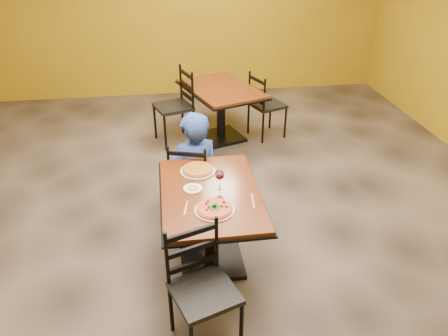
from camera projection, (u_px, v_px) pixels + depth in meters
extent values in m
cube|color=black|center=(206.00, 228.00, 4.38)|extent=(7.00, 8.00, 0.01)
cube|color=#A98812|center=(177.00, 5.00, 7.08)|extent=(7.00, 0.01, 3.00)
cube|color=#632D0F|center=(210.00, 193.00, 3.59)|extent=(0.80, 1.20, 0.03)
cube|color=black|center=(210.00, 196.00, 3.60)|extent=(0.83, 1.23, 0.02)
cylinder|color=black|center=(211.00, 229.00, 3.77)|extent=(0.12, 0.12, 0.66)
cube|color=black|center=(212.00, 260.00, 3.94)|extent=(0.55, 0.55, 0.04)
cube|color=#632D0F|center=(221.00, 88.00, 5.83)|extent=(1.15, 1.40, 0.03)
cube|color=black|center=(221.00, 90.00, 5.84)|extent=(1.19, 1.44, 0.02)
cylinder|color=black|center=(221.00, 114.00, 6.01)|extent=(0.12, 0.12, 0.66)
cube|color=black|center=(221.00, 137.00, 6.19)|extent=(0.70, 0.70, 0.04)
imported|color=navy|center=(194.00, 164.00, 4.38)|extent=(0.66, 0.54, 1.12)
cylinder|color=white|center=(214.00, 210.00, 3.35)|extent=(0.31, 0.31, 0.01)
cylinder|color=#950A0B|center=(214.00, 208.00, 3.34)|extent=(0.28, 0.28, 0.02)
cylinder|color=white|center=(198.00, 171.00, 3.87)|extent=(0.31, 0.31, 0.01)
cylinder|color=#BA9223|center=(198.00, 169.00, 3.86)|extent=(0.28, 0.28, 0.02)
cylinder|color=white|center=(193.00, 189.00, 3.62)|extent=(0.16, 0.16, 0.01)
cylinder|color=tan|center=(193.00, 188.00, 3.61)|extent=(0.09, 0.09, 0.01)
cube|color=silver|center=(186.00, 208.00, 3.38)|extent=(0.05, 0.19, 0.00)
cube|color=silver|center=(253.00, 200.00, 3.47)|extent=(0.04, 0.21, 0.00)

